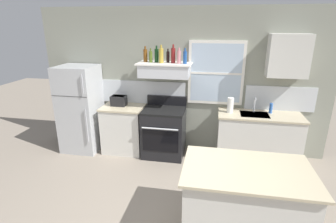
{
  "coord_description": "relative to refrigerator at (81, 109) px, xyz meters",
  "views": [
    {
      "loc": [
        0.66,
        -2.6,
        2.4
      ],
      "look_at": [
        -0.05,
        1.2,
        1.1
      ],
      "focal_mm": 27.99,
      "sensor_mm": 36.0,
      "label": 1
    }
  ],
  "objects": [
    {
      "name": "back_wall",
      "position": [
        1.93,
        0.39,
        0.52
      ],
      "size": [
        5.4,
        0.11,
        2.7
      ],
      "color": "gray",
      "rests_on": "ground_plane"
    },
    {
      "name": "refrigerator",
      "position": [
        0.0,
        0.0,
        0.0
      ],
      "size": [
        0.7,
        0.72,
        1.66
      ],
      "color": "#B7BABC",
      "rests_on": "ground_plane"
    },
    {
      "name": "counter_left_of_stove",
      "position": [
        0.85,
        0.06,
        -0.37
      ],
      "size": [
        0.79,
        0.63,
        0.91
      ],
      "color": "silver",
      "rests_on": "ground_plane"
    },
    {
      "name": "toaster",
      "position": [
        0.75,
        0.1,
        0.18
      ],
      "size": [
        0.3,
        0.2,
        0.19
      ],
      "color": "black",
      "rests_on": "counter_left_of_stove"
    },
    {
      "name": "stove_range",
      "position": [
        1.65,
        0.02,
        -0.37
      ],
      "size": [
        0.76,
        0.69,
        1.09
      ],
      "color": "black",
      "rests_on": "ground_plane"
    },
    {
      "name": "range_hood_shelf",
      "position": [
        1.65,
        0.12,
        0.79
      ],
      "size": [
        0.96,
        0.52,
        0.24
      ],
      "color": "silver"
    },
    {
      "name": "bottle_amber_wine",
      "position": [
        1.29,
        0.17,
        1.03
      ],
      "size": [
        0.07,
        0.07,
        0.28
      ],
      "color": "brown",
      "rests_on": "range_hood_shelf"
    },
    {
      "name": "bottle_olive_oil_square",
      "position": [
        1.39,
        0.13,
        1.02
      ],
      "size": [
        0.06,
        0.06,
        0.24
      ],
      "color": "#4C601E",
      "rests_on": "range_hood_shelf"
    },
    {
      "name": "bottle_dark_green_wine",
      "position": [
        1.49,
        0.16,
        1.04
      ],
      "size": [
        0.07,
        0.07,
        0.29
      ],
      "color": "#143819",
      "rests_on": "range_hood_shelf"
    },
    {
      "name": "bottle_champagne_gold_foil",
      "position": [
        1.59,
        0.09,
        1.04
      ],
      "size": [
        0.08,
        0.08,
        0.31
      ],
      "color": "#B29333",
      "rests_on": "range_hood_shelf"
    },
    {
      "name": "bottle_balsamic_dark",
      "position": [
        1.7,
        0.16,
        1.01
      ],
      "size": [
        0.06,
        0.06,
        0.24
      ],
      "color": "black",
      "rests_on": "range_hood_shelf"
    },
    {
      "name": "bottle_red_label_wine",
      "position": [
        1.8,
        0.13,
        1.05
      ],
      "size": [
        0.07,
        0.07,
        0.32
      ],
      "color": "maroon",
      "rests_on": "range_hood_shelf"
    },
    {
      "name": "bottle_rose_pink",
      "position": [
        1.91,
        0.07,
        1.03
      ],
      "size": [
        0.07,
        0.07,
        0.27
      ],
      "color": "#C67F84",
      "rests_on": "range_hood_shelf"
    },
    {
      "name": "bottle_blue_liqueur",
      "position": [
        2.01,
        0.06,
        1.02
      ],
      "size": [
        0.07,
        0.07,
        0.26
      ],
      "color": "#1E478C",
      "rests_on": "range_hood_shelf"
    },
    {
      "name": "counter_right_with_sink",
      "position": [
        3.35,
        0.06,
        -0.37
      ],
      "size": [
        1.43,
        0.63,
        0.91
      ],
      "color": "silver",
      "rests_on": "ground_plane"
    },
    {
      "name": "sink_faucet",
      "position": [
        3.25,
        0.16,
        0.25
      ],
      "size": [
        0.03,
        0.17,
        0.28
      ],
      "color": "silver",
      "rests_on": "counter_right_with_sink"
    },
    {
      "name": "paper_towel_roll",
      "position": [
        2.83,
        0.06,
        0.21
      ],
      "size": [
        0.11,
        0.11,
        0.27
      ],
      "primitive_type": "cylinder",
      "color": "white",
      "rests_on": "counter_right_with_sink"
    },
    {
      "name": "dish_soap_bottle",
      "position": [
        3.53,
        0.16,
        0.17
      ],
      "size": [
        0.06,
        0.06,
        0.18
      ],
      "primitive_type": "cylinder",
      "color": "blue",
      "rests_on": "counter_right_with_sink"
    },
    {
      "name": "kitchen_island",
      "position": [
        2.95,
        -1.84,
        -0.37
      ],
      "size": [
        1.4,
        0.9,
        0.91
      ],
      "color": "silver",
      "rests_on": "ground_plane"
    },
    {
      "name": "upper_cabinet_right",
      "position": [
        3.7,
        0.2,
        1.07
      ],
      "size": [
        0.64,
        0.32,
        0.7
      ],
      "color": "silver"
    }
  ]
}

